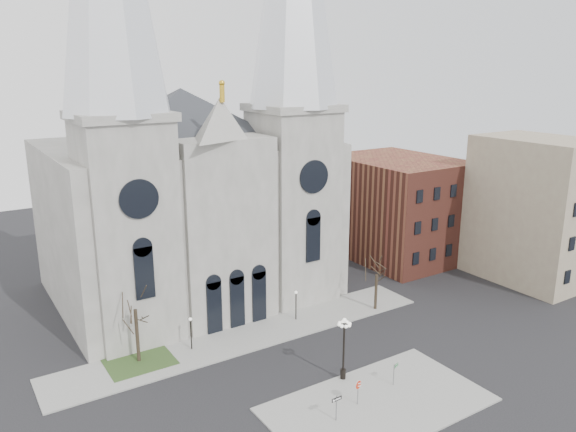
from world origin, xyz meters
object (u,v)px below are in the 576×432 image
stop_sign (358,387)px  globe_lamp (344,341)px  street_name_sign (394,372)px  one_way_sign (336,404)px

stop_sign → globe_lamp: bearing=77.0°
street_name_sign → one_way_sign: bearing=174.8°
stop_sign → one_way_sign: (-2.73, -0.74, -0.14)m
one_way_sign → street_name_sign: 7.29m
stop_sign → one_way_sign: stop_sign is taller
globe_lamp → one_way_sign: globe_lamp is taller
one_way_sign → globe_lamp: bearing=46.3°
street_name_sign → globe_lamp: bearing=118.6°
one_way_sign → street_name_sign: size_ratio=1.08×
globe_lamp → one_way_sign: bearing=-133.1°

